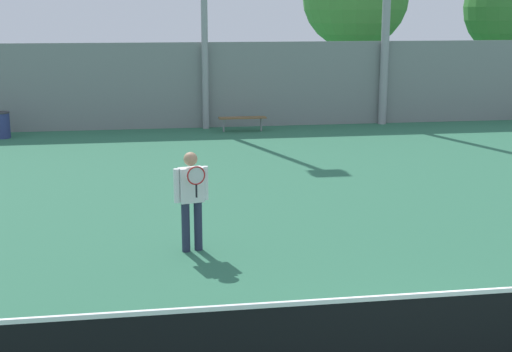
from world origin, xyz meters
TOP-DOWN VIEW (x-y plane):
  - tennis_net at (0.00, 0.00)m, footprint 11.29×0.09m
  - tennis_player at (-2.56, 4.81)m, footprint 0.58×0.47m
  - bench_adjacent_court at (-0.04, 16.91)m, footprint 1.61×0.40m
  - trash_bin at (-7.84, 16.81)m, footprint 0.56×0.56m
  - back_fence at (0.00, 17.95)m, footprint 30.06×0.06m

SIDE VIEW (x-z plane):
  - trash_bin at x=-7.84m, z-range 0.00..0.84m
  - bench_adjacent_court at x=-0.04m, z-range 0.19..0.68m
  - tennis_net at x=0.00m, z-range 0.01..1.06m
  - tennis_player at x=-2.56m, z-range 0.13..1.83m
  - back_fence at x=0.00m, z-range 0.00..2.94m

